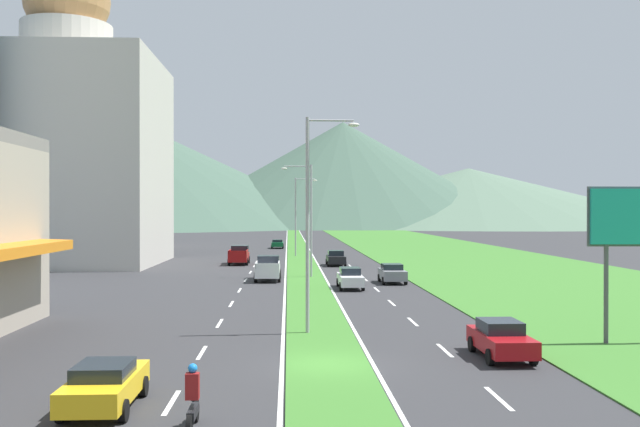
# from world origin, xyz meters

# --- Properties ---
(ground_plane) EXTENTS (600.00, 600.00, 0.00)m
(ground_plane) POSITION_xyz_m (0.00, 0.00, 0.00)
(ground_plane) COLOR #2D2D30
(grass_median) EXTENTS (3.20, 240.00, 0.06)m
(grass_median) POSITION_xyz_m (0.00, 60.00, 0.03)
(grass_median) COLOR #387028
(grass_median) RESTS_ON ground_plane
(grass_verge_right) EXTENTS (24.00, 240.00, 0.06)m
(grass_verge_right) POSITION_xyz_m (20.60, 60.00, 0.03)
(grass_verge_right) COLOR #387028
(grass_verge_right) RESTS_ON ground_plane
(lane_dash_left_2) EXTENTS (0.16, 2.80, 0.01)m
(lane_dash_left_2) POSITION_xyz_m (-5.10, -4.95, 0.01)
(lane_dash_left_2) COLOR silver
(lane_dash_left_2) RESTS_ON ground_plane
(lane_dash_left_3) EXTENTS (0.16, 2.80, 0.01)m
(lane_dash_left_3) POSITION_xyz_m (-5.10, 2.58, 0.01)
(lane_dash_left_3) COLOR silver
(lane_dash_left_3) RESTS_ON ground_plane
(lane_dash_left_4) EXTENTS (0.16, 2.80, 0.01)m
(lane_dash_left_4) POSITION_xyz_m (-5.10, 10.11, 0.01)
(lane_dash_left_4) COLOR silver
(lane_dash_left_4) RESTS_ON ground_plane
(lane_dash_left_5) EXTENTS (0.16, 2.80, 0.01)m
(lane_dash_left_5) POSITION_xyz_m (-5.10, 17.64, 0.01)
(lane_dash_left_5) COLOR silver
(lane_dash_left_5) RESTS_ON ground_plane
(lane_dash_left_6) EXTENTS (0.16, 2.80, 0.01)m
(lane_dash_left_6) POSITION_xyz_m (-5.10, 25.16, 0.01)
(lane_dash_left_6) COLOR silver
(lane_dash_left_6) RESTS_ON ground_plane
(lane_dash_left_7) EXTENTS (0.16, 2.80, 0.01)m
(lane_dash_left_7) POSITION_xyz_m (-5.10, 32.69, 0.01)
(lane_dash_left_7) COLOR silver
(lane_dash_left_7) RESTS_ON ground_plane
(lane_dash_left_8) EXTENTS (0.16, 2.80, 0.01)m
(lane_dash_left_8) POSITION_xyz_m (-5.10, 40.22, 0.01)
(lane_dash_left_8) COLOR silver
(lane_dash_left_8) RESTS_ON ground_plane
(lane_dash_left_9) EXTENTS (0.16, 2.80, 0.01)m
(lane_dash_left_9) POSITION_xyz_m (-5.10, 47.75, 0.01)
(lane_dash_left_9) COLOR silver
(lane_dash_left_9) RESTS_ON ground_plane
(lane_dash_right_2) EXTENTS (0.16, 2.80, 0.01)m
(lane_dash_right_2) POSITION_xyz_m (5.10, -4.95, 0.01)
(lane_dash_right_2) COLOR silver
(lane_dash_right_2) RESTS_ON ground_plane
(lane_dash_right_3) EXTENTS (0.16, 2.80, 0.01)m
(lane_dash_right_3) POSITION_xyz_m (5.10, 2.58, 0.01)
(lane_dash_right_3) COLOR silver
(lane_dash_right_3) RESTS_ON ground_plane
(lane_dash_right_4) EXTENTS (0.16, 2.80, 0.01)m
(lane_dash_right_4) POSITION_xyz_m (5.10, 10.11, 0.01)
(lane_dash_right_4) COLOR silver
(lane_dash_right_4) RESTS_ON ground_plane
(lane_dash_right_5) EXTENTS (0.16, 2.80, 0.01)m
(lane_dash_right_5) POSITION_xyz_m (5.10, 17.64, 0.01)
(lane_dash_right_5) COLOR silver
(lane_dash_right_5) RESTS_ON ground_plane
(lane_dash_right_6) EXTENTS (0.16, 2.80, 0.01)m
(lane_dash_right_6) POSITION_xyz_m (5.10, 25.16, 0.01)
(lane_dash_right_6) COLOR silver
(lane_dash_right_6) RESTS_ON ground_plane
(lane_dash_right_7) EXTENTS (0.16, 2.80, 0.01)m
(lane_dash_right_7) POSITION_xyz_m (5.10, 32.69, 0.01)
(lane_dash_right_7) COLOR silver
(lane_dash_right_7) RESTS_ON ground_plane
(lane_dash_right_8) EXTENTS (0.16, 2.80, 0.01)m
(lane_dash_right_8) POSITION_xyz_m (5.10, 40.22, 0.01)
(lane_dash_right_8) COLOR silver
(lane_dash_right_8) RESTS_ON ground_plane
(lane_dash_right_9) EXTENTS (0.16, 2.80, 0.01)m
(lane_dash_right_9) POSITION_xyz_m (5.10, 47.75, 0.01)
(lane_dash_right_9) COLOR silver
(lane_dash_right_9) RESTS_ON ground_plane
(edge_line_median_left) EXTENTS (0.16, 240.00, 0.01)m
(edge_line_median_left) POSITION_xyz_m (-1.75, 60.00, 0.01)
(edge_line_median_left) COLOR silver
(edge_line_median_left) RESTS_ON ground_plane
(edge_line_median_right) EXTENTS (0.16, 240.00, 0.01)m
(edge_line_median_right) POSITION_xyz_m (1.75, 60.00, 0.01)
(edge_line_median_right) COLOR silver
(edge_line_median_right) RESTS_ON ground_plane
(domed_building) EXTENTS (19.96, 19.96, 33.66)m
(domed_building) POSITION_xyz_m (-25.76, 51.16, 13.12)
(domed_building) COLOR #B7B2A8
(domed_building) RESTS_ON ground_plane
(midrise_colored) EXTENTS (12.53, 12.53, 20.25)m
(midrise_colored) POSITION_xyz_m (-32.26, 90.24, 10.13)
(midrise_colored) COLOR beige
(midrise_colored) RESTS_ON ground_plane
(hill_far_left) EXTENTS (189.94, 189.94, 44.14)m
(hill_far_left) POSITION_xyz_m (-70.03, 243.37, 22.07)
(hill_far_left) COLOR #3D5647
(hill_far_left) RESTS_ON ground_plane
(hill_far_center) EXTENTS (142.60, 142.60, 40.60)m
(hill_far_center) POSITION_xyz_m (20.06, 246.30, 20.30)
(hill_far_center) COLOR #3D5647
(hill_far_center) RESTS_ON ground_plane
(hill_far_right) EXTENTS (174.57, 174.57, 22.91)m
(hill_far_right) POSITION_xyz_m (71.38, 251.91, 11.45)
(hill_far_right) COLOR #516B56
(hill_far_right) RESTS_ON ground_plane
(street_lamp_near) EXTENTS (2.60, 0.29, 10.39)m
(street_lamp_near) POSITION_xyz_m (-0.34, 6.83, 5.87)
(street_lamp_near) COLOR #99999E
(street_lamp_near) RESTS_ON ground_plane
(street_lamp_mid) EXTENTS (2.74, 0.34, 9.96)m
(street_lamp_mid) POSITION_xyz_m (0.26, 34.96, 5.67)
(street_lamp_mid) COLOR #99999E
(street_lamp_mid) RESTS_ON ground_plane
(street_lamp_far) EXTENTS (2.87, 0.28, 10.12)m
(street_lamp_far) POSITION_xyz_m (-0.26, 63.08, 5.76)
(street_lamp_far) COLOR #99999E
(street_lamp_far) RESTS_ON ground_plane
(car_0) EXTENTS (1.93, 4.37, 1.40)m
(car_0) POSITION_xyz_m (-6.97, -5.55, 0.74)
(car_0) COLOR yellow
(car_0) RESTS_ON ground_plane
(car_1) EXTENTS (1.85, 4.79, 1.58)m
(car_1) POSITION_xyz_m (3.18, 25.96, 0.80)
(car_1) COLOR silver
(car_1) RESTS_ON ground_plane
(car_2) EXTENTS (1.93, 4.60, 1.37)m
(car_2) POSITION_xyz_m (-3.16, 82.15, 0.72)
(car_2) COLOR #0C5128
(car_2) RESTS_ON ground_plane
(car_3) EXTENTS (2.02, 4.48, 1.62)m
(car_3) POSITION_xyz_m (3.60, 47.80, 0.82)
(car_3) COLOR black
(car_3) RESTS_ON ground_plane
(car_4) EXTENTS (1.89, 4.21, 1.49)m
(car_4) POSITION_xyz_m (7.03, 1.01, 0.76)
(car_4) COLOR maroon
(car_4) RESTS_ON ground_plane
(car_5) EXTENTS (1.99, 4.13, 1.56)m
(car_5) POSITION_xyz_m (6.95, 29.72, 0.80)
(car_5) COLOR slate
(car_5) RESTS_ON ground_plane
(pickup_truck_0) EXTENTS (2.18, 5.40, 2.00)m
(pickup_truck_0) POSITION_xyz_m (-6.89, 50.36, 0.98)
(pickup_truck_0) COLOR maroon
(pickup_truck_0) RESTS_ON ground_plane
(pickup_truck_1) EXTENTS (2.18, 5.40, 2.00)m
(pickup_truck_1) POSITION_xyz_m (-3.22, 32.68, 0.98)
(pickup_truck_1) COLOR silver
(pickup_truck_1) RESTS_ON ground_plane
(motorcycle_rider) EXTENTS (0.36, 2.00, 1.80)m
(motorcycle_rider) POSITION_xyz_m (-4.08, -7.66, 0.75)
(motorcycle_rider) COLOR black
(motorcycle_rider) RESTS_ON ground_plane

